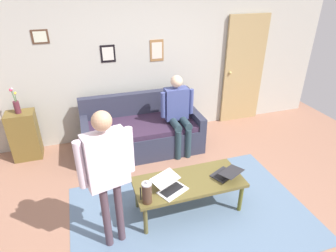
{
  "coord_description": "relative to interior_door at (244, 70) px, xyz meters",
  "views": [
    {
      "loc": [
        1.05,
        2.55,
        2.64
      ],
      "look_at": [
        -0.01,
        -0.78,
        0.8
      ],
      "focal_mm": 30.57,
      "sensor_mm": 36.0,
      "label": 1
    }
  ],
  "objects": [
    {
      "name": "ground_plane",
      "position": [
        1.96,
        2.11,
        -1.02
      ],
      "size": [
        7.68,
        7.68,
        0.0
      ],
      "primitive_type": "plane",
      "color": "#9E6E58"
    },
    {
      "name": "area_rug",
      "position": [
        1.93,
        2.21,
        -1.02
      ],
      "size": [
        2.9,
        1.89,
        0.01
      ],
      "primitive_type": "cube",
      "color": "slate",
      "rests_on": "ground_plane"
    },
    {
      "name": "back_wall",
      "position": [
        1.96,
        -0.09,
        0.33
      ],
      "size": [
        7.04,
        0.11,
        2.7
      ],
      "color": "#BAB8AE",
      "rests_on": "ground_plane"
    },
    {
      "name": "interior_door",
      "position": [
        0.0,
        0.0,
        0.0
      ],
      "size": [
        0.82,
        0.09,
        2.05
      ],
      "color": "tan",
      "rests_on": "ground_plane"
    },
    {
      "name": "couch",
      "position": [
        2.15,
        0.51,
        -0.72
      ],
      "size": [
        1.92,
        0.92,
        0.88
      ],
      "color": "#2F3144",
      "rests_on": "ground_plane"
    },
    {
      "name": "coffee_table",
      "position": [
        1.93,
        2.11,
        -0.63
      ],
      "size": [
        1.33,
        0.58,
        0.44
      ],
      "color": "brown",
      "rests_on": "ground_plane"
    },
    {
      "name": "laptop_left",
      "position": [
        2.2,
        2.19,
        -0.55
      ],
      "size": [
        0.44,
        0.44,
        0.13
      ],
      "color": "silver",
      "rests_on": "coffee_table"
    },
    {
      "name": "laptop_center",
      "position": [
        1.47,
        2.17,
        -0.55
      ],
      "size": [
        0.39,
        0.41,
        0.12
      ],
      "color": "#28282D",
      "rests_on": "coffee_table"
    },
    {
      "name": "french_press",
      "position": [
        2.5,
        2.31,
        -0.46
      ],
      "size": [
        0.13,
        0.11,
        0.28
      ],
      "color": "#4C3323",
      "rests_on": "coffee_table"
    },
    {
      "name": "side_shelf",
      "position": [
        3.98,
        0.22,
        -0.63
      ],
      "size": [
        0.42,
        0.32,
        0.79
      ],
      "color": "brown",
      "rests_on": "ground_plane"
    },
    {
      "name": "flower_vase",
      "position": [
        3.98,
        0.22,
        -0.1
      ],
      "size": [
        0.09,
        0.09,
        0.41
      ],
      "color": "#5B2633",
      "rests_on": "side_shelf"
    },
    {
      "name": "person_standing",
      "position": [
        2.88,
        2.35,
        0.0
      ],
      "size": [
        0.57,
        0.27,
        1.6
      ],
      "color": "#4E3B46",
      "rests_on": "ground_plane"
    },
    {
      "name": "person_seated",
      "position": [
        1.59,
        0.73,
        -0.3
      ],
      "size": [
        0.55,
        0.51,
        1.28
      ],
      "color": "#273A42",
      "rests_on": "ground_plane"
    }
  ]
}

